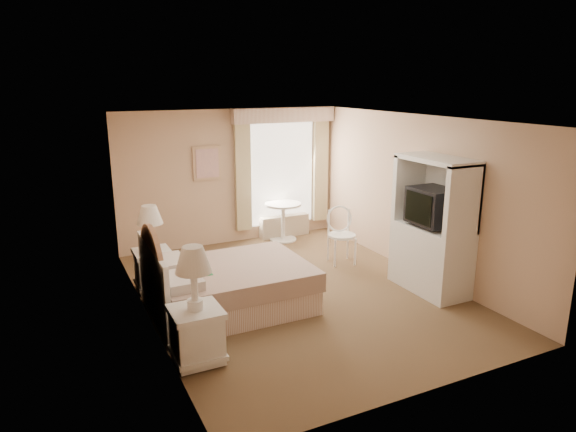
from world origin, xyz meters
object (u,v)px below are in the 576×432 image
cafe_chair (341,230)px  armoire (432,236)px  nightstand_near (196,320)px  nightstand_far (153,259)px  bed (225,286)px  round_table (283,216)px

cafe_chair → armoire: 1.72m
nightstand_near → armoire: armoire is taller
nightstand_near → nightstand_far: size_ratio=1.05×
nightstand_near → cafe_chair: 3.74m
nightstand_near → armoire: bearing=7.4°
cafe_chair → armoire: (0.54, -1.61, 0.26)m
bed → armoire: 3.05m
nightstand_near → cafe_chair: nightstand_near is taller
bed → cafe_chair: size_ratio=2.18×
bed → nightstand_far: 1.33m
nightstand_near → round_table: size_ratio=1.79×
bed → armoire: bearing=-12.9°
round_table → cafe_chair: size_ratio=0.77×
nightstand_near → cafe_chair: size_ratio=1.37×
round_table → nightstand_near: bearing=-127.4°
nightstand_near → nightstand_far: nightstand_near is taller
cafe_chair → round_table: bearing=115.0°
bed → cafe_chair: (2.39, 0.94, 0.22)m
armoire → nightstand_far: bearing=154.0°
cafe_chair → bed: bearing=-146.6°
bed → cafe_chair: bearing=21.4°
cafe_chair → armoire: bearing=-59.3°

